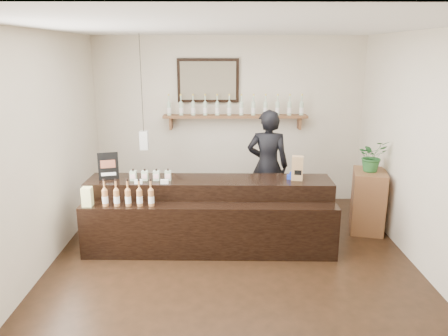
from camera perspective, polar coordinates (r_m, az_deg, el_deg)
name	(u,v)px	position (r m, az deg, el deg)	size (l,w,h in m)	color
ground	(232,266)	(5.50, 1.10, -12.62)	(5.00, 5.00, 0.00)	black
room_shell	(233,129)	(4.95, 1.20, 5.12)	(5.00, 5.00, 5.00)	beige
back_wall_decor	(220,101)	(7.29, -0.48, 8.75)	(2.66, 0.96, 1.69)	brown
counter	(209,216)	(5.86, -1.98, -6.29)	(3.25, 0.93, 1.06)	black
promo_sign	(108,166)	(5.93, -14.88, 0.23)	(0.26, 0.08, 0.37)	black
paper_bag	(297,168)	(5.81, 9.55, -0.02)	(0.16, 0.13, 0.32)	#9A744A
tape_dispenser	(292,176)	(5.86, 8.86, -1.06)	(0.14, 0.07, 0.11)	#1A36BB
side_cabinet	(368,201)	(6.70, 18.28, -4.08)	(0.58, 0.70, 0.89)	brown
potted_plant	(372,156)	(6.52, 18.76, 1.50)	(0.40, 0.35, 0.45)	#265F2A
shopkeeper	(268,159)	(6.65, 5.74, 1.22)	(0.71, 0.47, 1.95)	black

